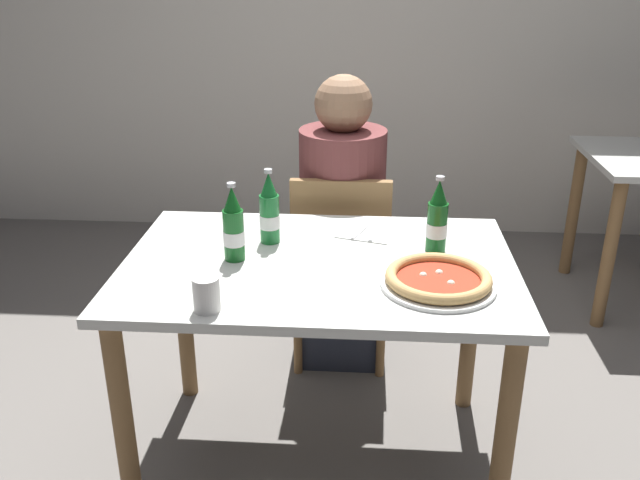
# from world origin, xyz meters

# --- Properties ---
(ground_plane) EXTENTS (8.00, 8.00, 0.00)m
(ground_plane) POSITION_xyz_m (0.00, 0.00, 0.00)
(ground_plane) COLOR slate
(back_wall_tiled) EXTENTS (7.00, 0.10, 2.60)m
(back_wall_tiled) POSITION_xyz_m (0.00, 2.20, 1.30)
(back_wall_tiled) COLOR silver
(back_wall_tiled) RESTS_ON ground_plane
(dining_table_main) EXTENTS (1.20, 0.80, 0.75)m
(dining_table_main) POSITION_xyz_m (0.00, 0.00, 0.64)
(dining_table_main) COLOR silver
(dining_table_main) RESTS_ON ground_plane
(chair_behind_table) EXTENTS (0.40, 0.40, 0.85)m
(chair_behind_table) POSITION_xyz_m (0.05, 0.61, 0.48)
(chair_behind_table) COLOR olive
(chair_behind_table) RESTS_ON ground_plane
(diner_seated) EXTENTS (0.34, 0.34, 1.21)m
(diner_seated) POSITION_xyz_m (0.05, 0.66, 0.58)
(diner_seated) COLOR #2D3342
(diner_seated) RESTS_ON ground_plane
(pizza_margherita_near) EXTENTS (0.33, 0.33, 0.04)m
(pizza_margherita_near) POSITION_xyz_m (0.35, -0.14, 0.77)
(pizza_margherita_near) COLOR white
(pizza_margherita_near) RESTS_ON dining_table_main
(beer_bottle_left) EXTENTS (0.07, 0.07, 0.25)m
(beer_bottle_left) POSITION_xyz_m (-0.26, -0.00, 0.85)
(beer_bottle_left) COLOR #14591E
(beer_bottle_left) RESTS_ON dining_table_main
(beer_bottle_center) EXTENTS (0.07, 0.07, 0.25)m
(beer_bottle_center) POSITION_xyz_m (-0.17, 0.14, 0.85)
(beer_bottle_center) COLOR #196B2D
(beer_bottle_center) RESTS_ON dining_table_main
(beer_bottle_right) EXTENTS (0.07, 0.07, 0.25)m
(beer_bottle_right) POSITION_xyz_m (0.36, 0.11, 0.85)
(beer_bottle_right) COLOR #14591E
(beer_bottle_right) RESTS_ON dining_table_main
(napkin_with_cutlery) EXTENTS (0.22, 0.22, 0.01)m
(napkin_with_cutlery) POSITION_xyz_m (0.15, 0.25, 0.75)
(napkin_with_cutlery) COLOR white
(napkin_with_cutlery) RESTS_ON dining_table_main
(paper_cup) EXTENTS (0.07, 0.07, 0.09)m
(paper_cup) POSITION_xyz_m (-0.27, -0.33, 0.80)
(paper_cup) COLOR white
(paper_cup) RESTS_ON dining_table_main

